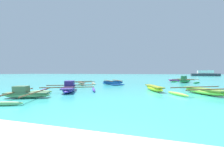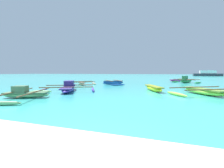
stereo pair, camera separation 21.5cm
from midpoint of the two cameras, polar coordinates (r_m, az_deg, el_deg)
ground_plane at (r=2.94m, az=-18.61°, el=-25.62°), size 240.00×240.00×0.00m
moored_boat_0 at (r=12.16m, az=-15.71°, el=-1.35°), size 4.64×4.00×0.78m
moored_boat_1 at (r=18.07m, az=-11.32°, el=0.31°), size 3.79×3.58×0.38m
moored_boat_2 at (r=12.26m, az=16.02°, el=-1.50°), size 1.68×3.07×0.40m
moored_boat_3 at (r=23.34m, az=26.57°, el=1.18°), size 3.94×3.63×0.97m
moored_boat_4 at (r=26.67m, az=24.62°, el=1.31°), size 3.46×2.41×0.31m
moored_boat_5 at (r=17.90m, az=0.77°, el=0.55°), size 3.32×3.61×0.51m
moored_boat_6 at (r=9.91m, az=-29.58°, el=-3.25°), size 3.03×4.55×0.69m
moored_boat_7 at (r=11.65m, az=31.97°, el=-2.36°), size 4.70×3.89×0.45m
distant_ferry at (r=69.21m, az=32.68°, el=3.29°), size 9.88×2.17×2.17m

